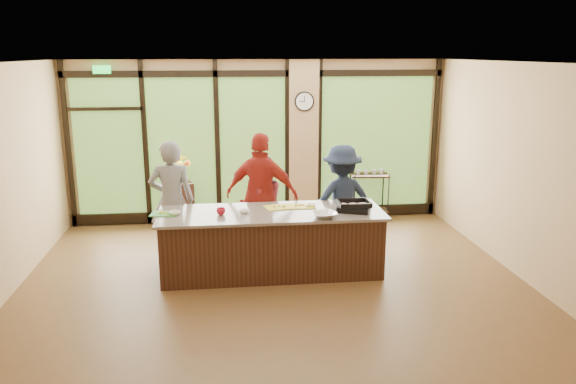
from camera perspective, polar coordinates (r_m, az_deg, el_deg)
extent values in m
plane|color=brown|center=(8.02, -1.47, -8.93)|extent=(7.00, 7.00, 0.00)
plane|color=white|center=(7.38, -1.62, 13.04)|extent=(7.00, 7.00, 0.00)
plane|color=tan|center=(10.50, -3.07, 5.11)|extent=(7.00, 0.00, 7.00)
plane|color=tan|center=(8.04, -27.23, 0.77)|extent=(0.00, 6.00, 6.00)
plane|color=tan|center=(8.61, 22.35, 2.07)|extent=(0.00, 6.00, 6.00)
cube|color=tan|center=(10.53, 1.59, 5.15)|extent=(0.55, 0.12, 3.00)
cube|color=black|center=(10.33, -3.15, 11.93)|extent=(6.90, 0.08, 0.12)
cube|color=black|center=(10.75, -2.96, -2.21)|extent=(6.90, 0.08, 0.20)
cube|color=#19D83F|center=(10.45, -18.40, 11.72)|extent=(0.30, 0.04, 0.14)
cube|color=#336021|center=(10.65, -17.75, 4.31)|extent=(1.20, 0.02, 2.50)
cube|color=#336021|center=(10.48, -10.74, 4.59)|extent=(1.20, 0.02, 2.50)
cube|color=#336021|center=(10.47, -3.61, 4.80)|extent=(1.20, 0.02, 2.50)
cube|color=#336021|center=(10.86, 8.92, 4.99)|extent=(2.10, 0.02, 2.50)
cube|color=black|center=(10.78, -21.45, 4.39)|extent=(0.08, 0.08, 3.00)
cube|color=black|center=(10.52, -14.31, 4.71)|extent=(0.08, 0.08, 3.00)
cube|color=black|center=(10.43, -7.19, 4.96)|extent=(0.08, 0.08, 3.00)
cube|color=black|center=(10.50, -0.05, 5.13)|extent=(0.08, 0.08, 3.00)
cube|color=black|center=(10.59, 3.19, 5.18)|extent=(0.08, 0.08, 3.00)
cube|color=black|center=(11.20, 14.65, 5.23)|extent=(0.08, 0.08, 3.00)
cube|color=black|center=(8.14, -1.69, -5.25)|extent=(3.10, 1.00, 0.88)
cube|color=slate|center=(8.00, -1.72, -2.14)|extent=(3.20, 1.10, 0.04)
cylinder|color=black|center=(10.37, 1.67, 9.19)|extent=(0.36, 0.04, 0.36)
cylinder|color=white|center=(10.36, 1.68, 9.18)|extent=(0.31, 0.01, 0.31)
cube|color=black|center=(10.35, 1.69, 9.45)|extent=(0.01, 0.00, 0.11)
cube|color=black|center=(10.34, 1.41, 9.17)|extent=(0.09, 0.00, 0.01)
imported|color=slate|center=(8.70, -11.71, -0.87)|extent=(0.69, 0.46, 1.87)
imported|color=maroon|center=(8.86, -2.66, -1.35)|extent=(0.89, 0.77, 1.56)
imported|color=maroon|center=(8.71, -2.67, -0.31)|extent=(1.23, 0.82, 1.94)
imported|color=#172034|center=(8.87, 5.45, -0.79)|extent=(1.22, 0.83, 1.74)
cube|color=black|center=(8.07, 6.70, -1.65)|extent=(0.55, 0.49, 0.08)
imported|color=silver|center=(7.69, 3.73, -2.36)|extent=(0.39, 0.39, 0.08)
cube|color=green|center=(8.05, -12.45, -2.18)|extent=(0.41, 0.33, 0.01)
cube|color=gold|center=(8.19, -0.89, -1.55)|extent=(0.47, 0.39, 0.01)
cube|color=gold|center=(8.24, 1.42, -1.46)|extent=(0.39, 0.30, 0.01)
imported|color=white|center=(7.98, -11.43, -2.11)|extent=(0.22, 0.22, 0.05)
imported|color=white|center=(7.94, -4.47, -1.98)|extent=(0.18, 0.18, 0.04)
imported|color=white|center=(8.26, 2.40, -1.35)|extent=(0.19, 0.19, 0.03)
imported|color=#A71025|center=(7.88, -6.83, -1.97)|extent=(0.16, 0.16, 0.10)
cube|color=black|center=(10.49, -10.85, -1.23)|extent=(0.53, 0.53, 0.82)
imported|color=#907B4E|center=(10.36, -10.99, 1.73)|extent=(0.32, 0.32, 0.29)
cube|color=black|center=(10.88, 8.17, -1.80)|extent=(0.76, 0.49, 0.03)
cube|color=black|center=(10.72, 8.30, 1.71)|extent=(0.76, 0.49, 0.03)
cylinder|color=black|center=(10.56, 6.77, -0.70)|extent=(0.02, 0.02, 0.92)
cylinder|color=black|center=(10.73, 10.15, -0.59)|extent=(0.02, 0.02, 0.92)
cylinder|color=black|center=(10.90, 6.32, -0.21)|extent=(0.02, 0.02, 0.92)
cylinder|color=black|center=(11.07, 9.61, -0.11)|extent=(0.02, 0.02, 0.92)
imported|color=silver|center=(10.65, 7.14, 2.01)|extent=(0.11, 0.11, 0.09)
imported|color=silver|center=(10.68, 7.94, 2.03)|extent=(0.11, 0.11, 0.09)
imported|color=silver|center=(10.72, 8.73, 2.04)|extent=(0.11, 0.11, 0.09)
imported|color=silver|center=(10.76, 9.46, 2.06)|extent=(0.11, 0.11, 0.09)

